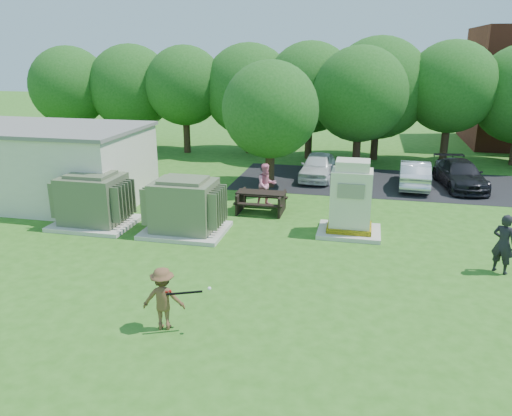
% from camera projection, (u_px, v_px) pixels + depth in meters
% --- Properties ---
extents(ground, '(120.00, 120.00, 0.00)m').
position_uv_depth(ground, '(224.00, 295.00, 13.81)').
color(ground, '#2D6619').
rests_on(ground, ground).
extents(service_building, '(10.00, 5.00, 3.20)m').
position_uv_depth(service_building, '(30.00, 165.00, 22.14)').
color(service_building, beige).
rests_on(service_building, ground).
extents(service_building_roof, '(10.20, 5.20, 0.15)m').
position_uv_depth(service_building_roof, '(24.00, 127.00, 21.63)').
color(service_building_roof, slate).
rests_on(service_building_roof, service_building).
extents(parking_strip, '(20.00, 6.00, 0.01)m').
position_uv_depth(parking_strip, '(435.00, 186.00, 24.87)').
color(parking_strip, '#232326').
rests_on(parking_strip, ground).
extents(transformer_left, '(3.00, 2.40, 2.07)m').
position_uv_depth(transformer_left, '(93.00, 201.00, 19.06)').
color(transformer_left, beige).
rests_on(transformer_left, ground).
extents(transformer_right, '(3.00, 2.40, 2.07)m').
position_uv_depth(transformer_right, '(185.00, 207.00, 18.28)').
color(transformer_right, beige).
rests_on(transformer_right, ground).
extents(generator_cabinet, '(2.27, 1.86, 2.76)m').
position_uv_depth(generator_cabinet, '(351.00, 202.00, 18.08)').
color(generator_cabinet, beige).
rests_on(generator_cabinet, ground).
extents(picnic_table, '(2.03, 1.52, 0.87)m').
position_uv_depth(picnic_table, '(261.00, 199.00, 20.73)').
color(picnic_table, black).
rests_on(picnic_table, ground).
extents(batter, '(1.11, 0.77, 1.58)m').
position_uv_depth(batter, '(163.00, 298.00, 11.98)').
color(batter, brown).
rests_on(batter, ground).
extents(person_by_generator, '(0.81, 0.76, 1.85)m').
position_uv_depth(person_by_generator, '(503.00, 244.00, 14.97)').
color(person_by_generator, black).
rests_on(person_by_generator, ground).
extents(person_at_picnic, '(1.14, 1.07, 1.85)m').
position_uv_depth(person_at_picnic, '(266.00, 185.00, 21.48)').
color(person_at_picnic, pink).
rests_on(person_at_picnic, ground).
extents(car_white, '(1.73, 4.02, 1.35)m').
position_uv_depth(car_white, '(318.00, 166.00, 26.03)').
color(car_white, silver).
rests_on(car_white, ground).
extents(car_silver_a, '(1.58, 4.08, 1.32)m').
position_uv_depth(car_silver_a, '(414.00, 174.00, 24.48)').
color(car_silver_a, '#BCBBC1').
rests_on(car_silver_a, ground).
extents(car_dark, '(2.46, 4.68, 1.29)m').
position_uv_depth(car_dark, '(460.00, 174.00, 24.43)').
color(car_dark, black).
rests_on(car_dark, ground).
extents(batting_equipment, '(1.19, 0.39, 0.22)m').
position_uv_depth(batting_equipment, '(185.00, 292.00, 11.72)').
color(batting_equipment, black).
rests_on(batting_equipment, ground).
extents(tree_row, '(41.30, 13.30, 7.30)m').
position_uv_depth(tree_row, '(339.00, 91.00, 29.36)').
color(tree_row, '#47301E').
rests_on(tree_row, ground).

